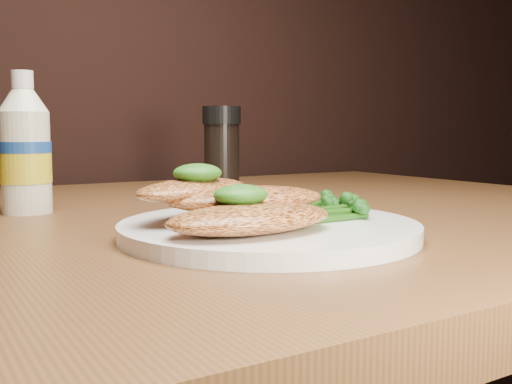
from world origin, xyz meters
TOP-DOWN VIEW (x-y plane):
  - plate at (0.01, 0.88)m, footprint 0.25×0.25m
  - chicken_front at (-0.03, 0.84)m, footprint 0.14×0.08m
  - chicken_mid at (-0.00, 0.89)m, footprint 0.15×0.09m
  - chicken_back at (-0.04, 0.92)m, footprint 0.14×0.11m
  - pesto_front at (-0.03, 0.85)m, footprint 0.05×0.05m
  - pesto_back at (-0.03, 0.91)m, footprint 0.05×0.05m
  - broccolini_bundle at (0.06, 0.87)m, footprint 0.14×0.13m
  - mayo_bottle at (-0.13, 1.14)m, footprint 0.06×0.06m
  - pepper_grinder at (0.11, 1.13)m, footprint 0.06×0.06m

SIDE VIEW (x-z plane):
  - plate at x=0.01m, z-range 0.75..0.76m
  - broccolini_bundle at x=0.06m, z-range 0.76..0.78m
  - chicken_front at x=-0.03m, z-range 0.76..0.79m
  - chicken_mid at x=0.00m, z-range 0.77..0.79m
  - chicken_back at x=-0.04m, z-range 0.78..0.80m
  - pesto_front at x=-0.03m, z-range 0.78..0.80m
  - pesto_back at x=-0.03m, z-range 0.80..0.81m
  - pepper_grinder at x=0.11m, z-range 0.75..0.87m
  - mayo_bottle at x=-0.13m, z-range 0.75..0.90m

